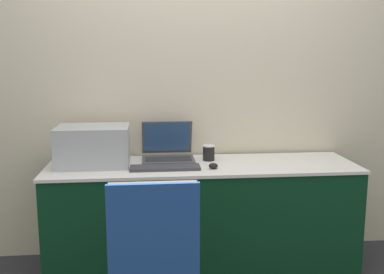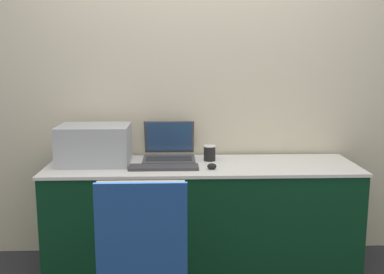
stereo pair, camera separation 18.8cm
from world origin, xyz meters
name	(u,v)px [view 2 (the right image)]	position (x,y,z in m)	size (l,w,h in m)	color
wall_back	(200,76)	(0.00, 0.63, 1.30)	(8.00, 0.05, 2.60)	beige
table	(202,217)	(0.00, 0.28, 0.37)	(2.04, 0.59, 0.73)	#0C381E
printer	(94,143)	(-0.71, 0.33, 0.87)	(0.46, 0.34, 0.26)	#B2B7BC
laptop_left	(169,151)	(-0.22, 0.45, 0.79)	(0.36, 0.35, 0.26)	#4C4C51
external_keyboard	(164,167)	(-0.25, 0.17, 0.74)	(0.44, 0.13, 0.02)	#3D3D42
coffee_cup	(210,153)	(0.06, 0.39, 0.79)	(0.08, 0.08, 0.11)	black
mouse	(212,166)	(0.05, 0.15, 0.75)	(0.06, 0.05, 0.04)	black
chair	(144,240)	(-0.34, -0.47, 0.53)	(0.44, 0.49, 0.86)	#4C4742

